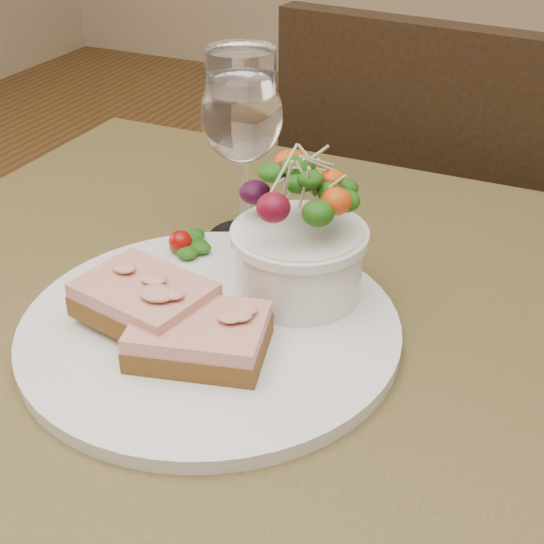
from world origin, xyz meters
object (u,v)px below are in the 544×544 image
at_px(dinner_plate, 210,328).
at_px(wine_glass, 242,121).
at_px(salad_bowl, 300,231).
at_px(ramekin, 134,289).
at_px(cafe_table, 243,440).
at_px(sandwich_front, 199,336).
at_px(sandwich_back, 145,300).
at_px(chair_far, 433,354).

height_order(dinner_plate, wine_glass, wine_glass).
bearing_deg(salad_bowl, ramekin, -144.55).
xyz_separation_m(cafe_table, sandwich_front, (-0.02, -0.03, 0.13)).
height_order(cafe_table, wine_glass, wine_glass).
height_order(cafe_table, ramekin, ramekin).
relative_size(sandwich_front, ramekin, 1.78).
bearing_deg(sandwich_front, sandwich_back, 151.34).
height_order(chair_far, wine_glass, wine_glass).
bearing_deg(wine_glass, sandwich_front, -72.94).
distance_m(sandwich_front, wine_glass, 0.23).
bearing_deg(salad_bowl, chair_far, 88.03).
relative_size(sandwich_front, salad_bowl, 0.91).
xyz_separation_m(cafe_table, chair_far, (0.04, 0.66, -0.36)).
xyz_separation_m(chair_far, sandwich_front, (-0.06, -0.70, 0.48)).
xyz_separation_m(dinner_plate, salad_bowl, (0.05, 0.07, 0.07)).
height_order(sandwich_front, ramekin, ramekin).
height_order(ramekin, wine_glass, wine_glass).
bearing_deg(cafe_table, salad_bowl, 76.88).
distance_m(cafe_table, sandwich_back, 0.16).
relative_size(dinner_plate, wine_glass, 1.76).
xyz_separation_m(cafe_table, salad_bowl, (0.02, 0.08, 0.17)).
bearing_deg(dinner_plate, ramekin, -172.39).
bearing_deg(wine_glass, cafe_table, -64.54).
relative_size(chair_far, salad_bowl, 7.09).
distance_m(chair_far, dinner_plate, 0.81).
height_order(chair_far, ramekin, chair_far).
relative_size(sandwich_back, salad_bowl, 0.90).
xyz_separation_m(chair_far, ramekin, (-0.13, -0.67, 0.49)).
relative_size(chair_far, sandwich_front, 7.78).
xyz_separation_m(dinner_plate, ramekin, (-0.07, -0.01, 0.03)).
relative_size(chair_far, wine_glass, 5.14).
distance_m(chair_far, wine_glass, 0.77).
relative_size(sandwich_back, ramekin, 1.75).
height_order(salad_bowl, wine_glass, wine_glass).
xyz_separation_m(cafe_table, wine_glass, (-0.08, 0.16, 0.22)).
bearing_deg(cafe_table, wine_glass, 115.46).
distance_m(chair_far, sandwich_front, 0.85).
bearing_deg(sandwich_back, salad_bowl, 56.65).
relative_size(salad_bowl, wine_glass, 0.73).
bearing_deg(chair_far, dinner_plate, 90.33).
distance_m(dinner_plate, wine_glass, 0.20).
xyz_separation_m(sandwich_front, salad_bowl, (0.04, 0.11, 0.04)).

